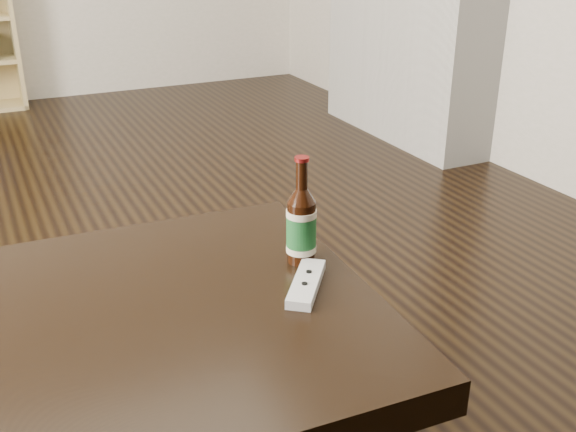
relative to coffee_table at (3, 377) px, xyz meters
name	(u,v)px	position (x,y,z in m)	size (l,w,h in m)	color
coffee_table	(3,377)	(0.00, 0.00, 0.00)	(1.37, 0.84, 0.50)	black
beer_bottle	(301,226)	(0.59, 0.05, 0.15)	(0.08, 0.08, 0.23)	black
remote	(306,284)	(0.55, -0.06, 0.08)	(0.14, 0.17, 0.02)	#B9BABB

